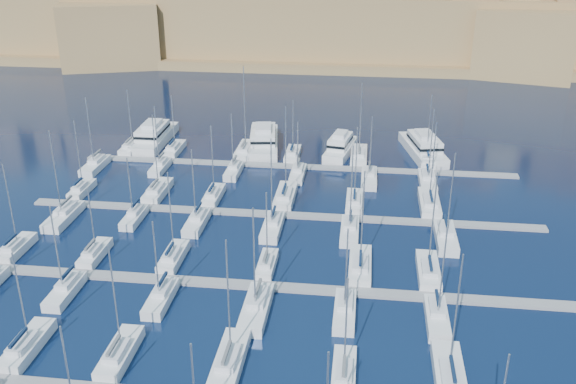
# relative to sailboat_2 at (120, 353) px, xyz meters

# --- Properties ---
(ground) EXTENTS (600.00, 600.00, 0.00)m
(ground) POSITION_rel_sailboat_2_xyz_m (12.72, 28.61, -0.75)
(ground) COLOR black
(ground) RESTS_ON ground
(pontoon_mid_near) EXTENTS (84.00, 2.00, 0.40)m
(pontoon_mid_near) POSITION_rel_sailboat_2_xyz_m (12.72, 16.61, -0.55)
(pontoon_mid_near) COLOR slate
(pontoon_mid_near) RESTS_ON ground
(pontoon_mid_far) EXTENTS (84.00, 2.00, 0.40)m
(pontoon_mid_far) POSITION_rel_sailboat_2_xyz_m (12.72, 38.61, -0.55)
(pontoon_mid_far) COLOR slate
(pontoon_mid_far) RESTS_ON ground
(pontoon_far) EXTENTS (84.00, 2.00, 0.40)m
(pontoon_far) POSITION_rel_sailboat_2_xyz_m (12.72, 60.61, -0.55)
(pontoon_far) COLOR slate
(pontoon_far) RESTS_ON ground
(sailboat_1) EXTENTS (2.74, 9.12, 12.65)m
(sailboat_1) POSITION_rel_sailboat_2_xyz_m (-10.85, 0.05, -0.01)
(sailboat_1) COLOR silver
(sailboat_1) RESTS_ON ground
(sailboat_2) EXTENTS (2.70, 9.01, 14.27)m
(sailboat_2) POSITION_rel_sailboat_2_xyz_m (0.00, 0.00, 0.00)
(sailboat_2) COLOR silver
(sailboat_2) RESTS_ON ground
(sailboat_3) EXTENTS (2.93, 9.77, 15.46)m
(sailboat_3) POSITION_rel_sailboat_2_xyz_m (12.32, 0.37, 0.02)
(sailboat_3) COLOR silver
(sailboat_3) RESTS_ON ground
(sailboat_4) EXTENTS (2.47, 8.23, 12.47)m
(sailboat_4) POSITION_rel_sailboat_2_xyz_m (24.74, -0.38, -0.02)
(sailboat_4) COLOR silver
(sailboat_4) RESTS_ON ground
(sailboat_5) EXTENTS (3.09, 10.31, 15.27)m
(sailboat_5) POSITION_rel_sailboat_2_xyz_m (35.76, 0.64, 0.02)
(sailboat_5) COLOR silver
(sailboat_5) RESTS_ON ground
(sailboat_12) EXTENTS (2.45, 8.16, 13.89)m
(sailboat_12) POSITION_rel_sailboat_2_xyz_m (-23.75, 21.58, -0.01)
(sailboat_12) COLOR silver
(sailboat_12) RESTS_ON ground
(sailboat_13) EXTENTS (2.38, 7.94, 11.06)m
(sailboat_13) POSITION_rel_sailboat_2_xyz_m (-11.80, 21.47, -0.04)
(sailboat_13) COLOR silver
(sailboat_13) RESTS_ON ground
(sailboat_14) EXTENTS (2.57, 8.58, 13.76)m
(sailboat_14) POSITION_rel_sailboat_2_xyz_m (-0.35, 21.79, -0.01)
(sailboat_14) COLOR silver
(sailboat_14) RESTS_ON ground
(sailboat_15) EXTENTS (2.28, 7.59, 11.71)m
(sailboat_15) POSITION_rel_sailboat_2_xyz_m (13.15, 21.30, -0.03)
(sailboat_15) COLOR silver
(sailboat_15) RESTS_ON ground
(sailboat_16) EXTENTS (3.02, 10.08, 14.89)m
(sailboat_16) POSITION_rel_sailboat_2_xyz_m (25.97, 22.52, 0.01)
(sailboat_16) COLOR silver
(sailboat_16) RESTS_ON ground
(sailboat_17) EXTENTS (2.89, 9.65, 15.26)m
(sailboat_17) POSITION_rel_sailboat_2_xyz_m (35.21, 22.31, 0.01)
(sailboat_17) COLOR silver
(sailboat_17) RESTS_ON ground
(sailboat_19) EXTENTS (2.48, 8.27, 13.19)m
(sailboat_19) POSITION_rel_sailboat_2_xyz_m (-11.62, 11.58, -0.01)
(sailboat_19) COLOR silver
(sailboat_19) RESTS_ON ground
(sailboat_20) EXTENTS (2.52, 8.41, 11.97)m
(sailboat_20) POSITION_rel_sailboat_2_xyz_m (1.11, 11.51, -0.03)
(sailboat_20) COLOR silver
(sailboat_20) RESTS_ON ground
(sailboat_21) EXTENTS (3.06, 10.21, 14.94)m
(sailboat_21) POSITION_rel_sailboat_2_xyz_m (13.50, 10.62, 0.02)
(sailboat_21) COLOR silver
(sailboat_21) RESTS_ON ground
(sailboat_22) EXTENTS (2.58, 8.61, 12.54)m
(sailboat_22) POSITION_rel_sailboat_2_xyz_m (24.34, 11.41, -0.02)
(sailboat_22) COLOR silver
(sailboat_22) RESTS_ON ground
(sailboat_23) EXTENTS (2.59, 8.63, 13.45)m
(sailboat_23) POSITION_rel_sailboat_2_xyz_m (35.40, 11.40, -0.01)
(sailboat_23) COLOR silver
(sailboat_23) RESTS_ON ground
(sailboat_24) EXTENTS (2.34, 7.79, 13.52)m
(sailboat_24) POSITION_rel_sailboat_2_xyz_m (-23.27, 43.40, -0.01)
(sailboat_24) COLOR silver
(sailboat_24) RESTS_ON ground
(sailboat_25) EXTENTS (2.93, 9.75, 14.72)m
(sailboat_25) POSITION_rel_sailboat_2_xyz_m (-9.80, 44.36, 0.01)
(sailboat_25) COLOR silver
(sailboat_25) RESTS_ON ground
(sailboat_26) EXTENTS (2.51, 8.36, 13.43)m
(sailboat_26) POSITION_rel_sailboat_2_xyz_m (0.38, 43.68, -0.01)
(sailboat_26) COLOR silver
(sailboat_26) RESTS_ON ground
(sailboat_27) EXTENTS (3.16, 10.54, 16.85)m
(sailboat_27) POSITION_rel_sailboat_2_xyz_m (12.72, 44.75, 0.03)
(sailboat_27) COLOR silver
(sailboat_27) RESTS_ON ground
(sailboat_28) EXTENTS (2.69, 8.95, 14.00)m
(sailboat_28) POSITION_rel_sailboat_2_xyz_m (24.55, 43.97, -0.00)
(sailboat_28) COLOR silver
(sailboat_28) RESTS_ON ground
(sailboat_29) EXTENTS (3.22, 10.75, 15.06)m
(sailboat_29) POSITION_rel_sailboat_2_xyz_m (37.08, 44.85, 0.02)
(sailboat_29) COLOR silver
(sailboat_29) RESTS_ON ground
(sailboat_30) EXTENTS (3.01, 10.02, 15.57)m
(sailboat_30) POSITION_rel_sailboat_2_xyz_m (-21.62, 32.72, 0.02)
(sailboat_30) COLOR silver
(sailboat_30) RESTS_ON ground
(sailboat_31) EXTENTS (2.33, 7.78, 11.35)m
(sailboat_31) POSITION_rel_sailboat_2_xyz_m (-10.30, 33.82, -0.04)
(sailboat_31) COLOR silver
(sailboat_31) RESTS_ON ground
(sailboat_32) EXTENTS (2.63, 8.76, 13.25)m
(sailboat_32) POSITION_rel_sailboat_2_xyz_m (0.12, 33.34, -0.01)
(sailboat_32) COLOR silver
(sailboat_32) RESTS_ON ground
(sailboat_33) EXTENTS (2.78, 9.25, 15.62)m
(sailboat_33) POSITION_rel_sailboat_2_xyz_m (12.21, 33.10, 0.01)
(sailboat_33) COLOR silver
(sailboat_33) RESTS_ON ground
(sailboat_34) EXTENTS (2.72, 9.05, 15.02)m
(sailboat_34) POSITION_rel_sailboat_2_xyz_m (24.17, 33.19, 0.01)
(sailboat_34) COLOR silver
(sailboat_34) RESTS_ON ground
(sailboat_35) EXTENTS (2.98, 9.92, 14.72)m
(sailboat_35) POSITION_rel_sailboat_2_xyz_m (38.56, 32.77, 0.01)
(sailboat_35) COLOR silver
(sailboat_35) RESTS_ON ground
(sailboat_36) EXTENTS (2.75, 9.17, 13.07)m
(sailboat_36) POSITION_rel_sailboat_2_xyz_m (-22.28, 66.08, -0.01)
(sailboat_36) COLOR silver
(sailboat_36) RESTS_ON ground
(sailboat_37) EXTENTS (2.68, 8.93, 12.22)m
(sailboat_37) POSITION_rel_sailboat_2_xyz_m (-13.12, 65.96, -0.02)
(sailboat_37) COLOR silver
(sailboat_37) RESTS_ON ground
(sailboat_38) EXTENTS (3.18, 10.59, 18.27)m
(sailboat_38) POSITION_rel_sailboat_2_xyz_m (1.58, 66.78, 0.05)
(sailboat_38) COLOR silver
(sailboat_38) RESTS_ON ground
(sailboat_39) EXTENTS (2.65, 8.84, 12.05)m
(sailboat_39) POSITION_rel_sailboat_2_xyz_m (11.50, 65.92, -0.02)
(sailboat_39) COLOR silver
(sailboat_39) RESTS_ON ground
(sailboat_40) EXTENTS (3.16, 10.54, 15.74)m
(sailboat_40) POSITION_rel_sailboat_2_xyz_m (24.82, 66.75, 0.03)
(sailboat_40) COLOR silver
(sailboat_40) RESTS_ON ground
(sailboat_41) EXTENTS (2.87, 9.56, 13.95)m
(sailboat_41) POSITION_rel_sailboat_2_xyz_m (38.15, 66.27, 0.00)
(sailboat_41) COLOR silver
(sailboat_41) RESTS_ON ground
(sailboat_42) EXTENTS (2.81, 9.36, 14.60)m
(sailboat_42) POSITION_rel_sailboat_2_xyz_m (-25.62, 55.04, 0.01)
(sailboat_42) COLOR silver
(sailboat_42) RESTS_ON ground
(sailboat_43) EXTENTS (2.37, 7.90, 13.16)m
(sailboat_43) POSITION_rel_sailboat_2_xyz_m (-12.92, 55.76, -0.02)
(sailboat_43) COLOR silver
(sailboat_43) RESTS_ON ground
(sailboat_44) EXTENTS (2.44, 8.14, 12.33)m
(sailboat_44) POSITION_rel_sailboat_2_xyz_m (1.50, 55.64, -0.02)
(sailboat_44) COLOR silver
(sailboat_44) RESTS_ON ground
(sailboat_45) EXTENTS (2.48, 8.27, 11.31)m
(sailboat_45) POSITION_rel_sailboat_2_xyz_m (13.69, 55.58, -0.03)
(sailboat_45) COLOR silver
(sailboat_45) RESTS_ON ground
(sailboat_46) EXTENTS (2.80, 9.32, 12.97)m
(sailboat_46) POSITION_rel_sailboat_2_xyz_m (26.94, 55.06, -0.01)
(sailboat_46) COLOR silver
(sailboat_46) RESTS_ON ground
(sailboat_47) EXTENTS (2.90, 9.66, 14.66)m
(sailboat_47) POSITION_rel_sailboat_2_xyz_m (37.48, 54.90, 0.01)
(sailboat_47) COLOR silver
(sailboat_47) RESTS_ON ground
(motor_yacht_a) EXTENTS (5.84, 18.73, 5.25)m
(motor_yacht_a) POSITION_rel_sailboat_2_xyz_m (-19.07, 71.07, 0.98)
(motor_yacht_a) COLOR silver
(motor_yacht_a) RESTS_ON ground
(motor_yacht_b) EXTENTS (8.39, 19.95, 5.25)m
(motor_yacht_b) POSITION_rel_sailboat_2_xyz_m (4.70, 71.40, 0.98)
(motor_yacht_b) COLOR silver
(motor_yacht_b) RESTS_ON ground
(motor_yacht_c) EXTENTS (6.75, 14.55, 5.25)m
(motor_yacht_c) POSITION_rel_sailboat_2_xyz_m (20.99, 68.84, 0.98)
(motor_yacht_c) COLOR silver
(motor_yacht_c) RESTS_ON ground
(motor_yacht_d) EXTENTS (9.23, 19.10, 5.25)m
(motor_yacht_d) POSITION_rel_sailboat_2_xyz_m (37.79, 70.93, 0.98)
(motor_yacht_d) COLOR silver
(motor_yacht_d) RESTS_ON ground
(fortified_city) EXTENTS (460.00, 108.95, 59.52)m
(fortified_city) POSITION_rel_sailboat_2_xyz_m (12.53, 183.87, 13.99)
(fortified_city) COLOR brown
(fortified_city) RESTS_ON ground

